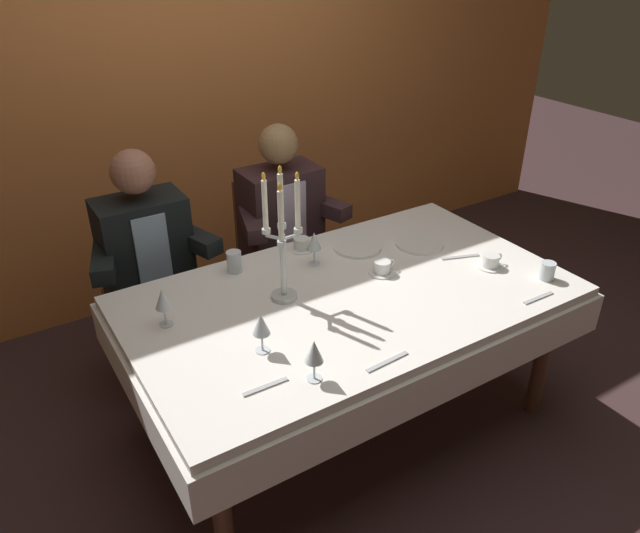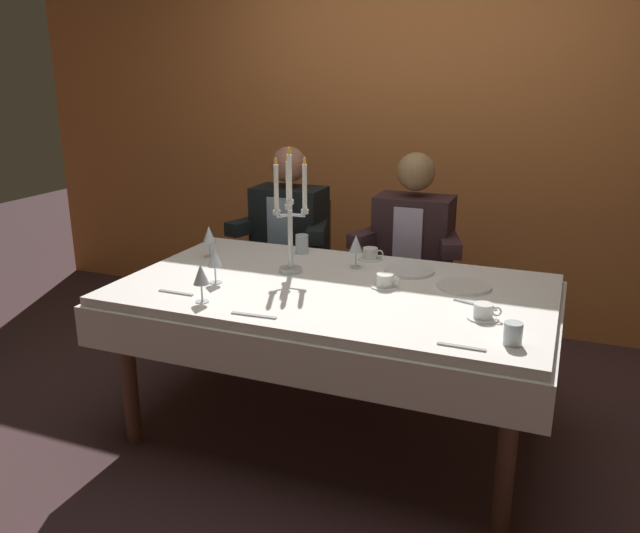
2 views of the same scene
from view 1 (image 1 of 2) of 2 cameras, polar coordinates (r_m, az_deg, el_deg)
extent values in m
plane|color=#412B2D|center=(3.07, 2.51, -14.24)|extent=(12.00, 12.00, 0.00)
cube|color=#D47A3C|center=(3.78, -12.01, 17.07)|extent=(6.00, 0.12, 2.70)
cube|color=white|center=(2.63, 2.85, -2.81)|extent=(1.90, 1.10, 0.04)
cube|color=white|center=(2.69, 2.79, -4.79)|extent=(1.94, 1.14, 0.18)
cylinder|color=brown|center=(2.29, -9.28, -21.68)|extent=(0.07, 0.07, 0.70)
cylinder|color=brown|center=(3.09, 20.30, -7.68)|extent=(0.07, 0.07, 0.70)
cylinder|color=brown|center=(2.89, -16.32, -9.73)|extent=(0.07, 0.07, 0.70)
cylinder|color=brown|center=(3.56, 9.78, -0.89)|extent=(0.07, 0.07, 0.70)
cylinder|color=silver|center=(2.57, -3.40, -2.78)|extent=(0.11, 0.11, 0.02)
cylinder|color=silver|center=(2.50, -3.50, 0.13)|extent=(0.02, 0.02, 0.28)
cylinder|color=silver|center=(2.42, -3.63, 3.86)|extent=(0.04, 0.04, 0.02)
cylinder|color=white|center=(2.37, -3.72, 6.35)|extent=(0.02, 0.02, 0.21)
ellipsoid|color=yellow|center=(2.32, -3.82, 9.09)|extent=(0.02, 0.02, 0.03)
cylinder|color=silver|center=(2.46, -2.82, 2.80)|extent=(0.08, 0.01, 0.01)
cylinder|color=silver|center=(2.47, -2.08, 3.42)|extent=(0.04, 0.04, 0.02)
cylinder|color=white|center=(2.42, -2.13, 5.85)|extent=(0.02, 0.02, 0.21)
ellipsoid|color=yellow|center=(2.37, -2.18, 8.53)|extent=(0.02, 0.02, 0.03)
cylinder|color=silver|center=(2.46, -4.34, 2.77)|extent=(0.05, 0.07, 0.01)
cylinder|color=silver|center=(2.47, -5.10, 3.36)|extent=(0.04, 0.04, 0.02)
cylinder|color=white|center=(2.42, -5.22, 5.79)|extent=(0.02, 0.02, 0.21)
ellipsoid|color=yellow|center=(2.38, -5.35, 8.46)|extent=(0.02, 0.02, 0.03)
cylinder|color=silver|center=(2.41, -3.60, 2.19)|extent=(0.05, 0.07, 0.01)
cylinder|color=silver|center=(2.37, -3.64, 2.20)|extent=(0.04, 0.04, 0.02)
cylinder|color=white|center=(2.32, -3.72, 4.71)|extent=(0.02, 0.02, 0.21)
ellipsoid|color=yellow|center=(2.27, -3.82, 7.49)|extent=(0.02, 0.02, 0.03)
cylinder|color=white|center=(2.97, 3.55, 1.86)|extent=(0.24, 0.24, 0.01)
cylinder|color=white|center=(3.04, 9.34, 2.17)|extent=(0.24, 0.24, 0.01)
cylinder|color=silver|center=(2.49, -14.28, -5.28)|extent=(0.06, 0.06, 0.00)
cylinder|color=silver|center=(2.46, -14.39, -4.52)|extent=(0.01, 0.01, 0.07)
cone|color=silver|center=(2.42, -14.62, -2.95)|extent=(0.07, 0.07, 0.08)
cylinder|color=#E0D172|center=(2.44, -14.55, -3.44)|extent=(0.04, 0.04, 0.03)
cylinder|color=silver|center=(2.15, -0.55, -10.52)|extent=(0.06, 0.06, 0.00)
cylinder|color=silver|center=(2.12, -0.55, -9.70)|extent=(0.01, 0.01, 0.07)
cone|color=silver|center=(2.07, -0.56, -7.98)|extent=(0.07, 0.07, 0.08)
cylinder|color=silver|center=(2.83, -0.53, 0.28)|extent=(0.06, 0.06, 0.00)
cylinder|color=silver|center=(2.81, -0.53, 0.98)|extent=(0.01, 0.01, 0.07)
cone|color=silver|center=(2.77, -0.54, 2.44)|extent=(0.07, 0.07, 0.08)
cylinder|color=#E0D172|center=(2.79, -0.54, 1.99)|extent=(0.04, 0.04, 0.03)
cylinder|color=silver|center=(2.28, -5.43, -7.87)|extent=(0.06, 0.06, 0.00)
cylinder|color=silver|center=(2.26, -5.48, -7.08)|extent=(0.01, 0.01, 0.07)
cone|color=silver|center=(2.21, -5.58, -5.41)|extent=(0.07, 0.07, 0.08)
cylinder|color=silver|center=(2.88, 20.66, -0.39)|extent=(0.07, 0.07, 0.08)
cylinder|color=silver|center=(2.77, -8.10, 0.45)|extent=(0.07, 0.07, 0.10)
cylinder|color=white|center=(2.91, 15.73, 0.02)|extent=(0.12, 0.12, 0.01)
cylinder|color=white|center=(2.90, 15.81, 0.55)|extent=(0.08, 0.08, 0.05)
torus|color=white|center=(2.93, 16.49, 0.84)|extent=(0.04, 0.01, 0.04)
cylinder|color=white|center=(2.96, -1.75, 1.68)|extent=(0.12, 0.12, 0.01)
cylinder|color=white|center=(2.95, -1.75, 2.20)|extent=(0.08, 0.08, 0.05)
torus|color=white|center=(2.97, -0.92, 2.48)|extent=(0.04, 0.01, 0.04)
cylinder|color=white|center=(2.77, 5.86, -0.56)|extent=(0.12, 0.12, 0.01)
cylinder|color=white|center=(2.75, 5.89, -0.01)|extent=(0.08, 0.08, 0.05)
torus|color=white|center=(2.78, 6.71, 0.31)|extent=(0.04, 0.01, 0.04)
cube|color=#B7B7BC|center=(2.73, 19.90, -2.81)|extent=(0.17, 0.02, 0.01)
cube|color=#B7B7BC|center=(2.23, 6.37, -8.92)|extent=(0.19, 0.03, 0.01)
cube|color=#B7B7BC|center=(2.96, 13.10, 0.89)|extent=(0.19, 0.08, 0.01)
cube|color=#B7B7BC|center=(2.12, -5.15, -11.23)|extent=(0.17, 0.02, 0.01)
cylinder|color=brown|center=(3.19, -16.95, -8.85)|extent=(0.04, 0.04, 0.42)
cylinder|color=brown|center=(3.27, -10.93, -6.98)|extent=(0.04, 0.04, 0.42)
cylinder|color=brown|center=(3.48, -18.70, -5.63)|extent=(0.04, 0.04, 0.42)
cylinder|color=brown|center=(3.55, -13.15, -3.99)|extent=(0.04, 0.04, 0.42)
cube|color=brown|center=(3.24, -15.46, -2.98)|extent=(0.42, 0.42, 0.04)
cube|color=brown|center=(3.29, -17.05, 2.08)|extent=(0.38, 0.04, 0.44)
cube|color=black|center=(3.10, -16.16, 1.55)|extent=(0.42, 0.26, 0.54)
cube|color=#88A0B9|center=(2.97, -15.44, 1.04)|extent=(0.16, 0.01, 0.40)
sphere|color=#A0644E|center=(2.94, -17.25, 8.53)|extent=(0.21, 0.21, 0.21)
cube|color=black|center=(2.96, -19.69, 0.38)|extent=(0.19, 0.34, 0.08)
cube|color=black|center=(3.05, -11.79, 2.53)|extent=(0.19, 0.34, 0.08)
cylinder|color=brown|center=(3.40, -4.64, -4.93)|extent=(0.04, 0.04, 0.42)
cylinder|color=brown|center=(3.54, 0.51, -3.20)|extent=(0.04, 0.04, 0.42)
cylinder|color=brown|center=(3.67, -7.29, -2.22)|extent=(0.04, 0.04, 0.42)
cylinder|color=brown|center=(3.81, -2.41, -0.72)|extent=(0.04, 0.04, 0.42)
cube|color=brown|center=(3.48, -3.57, 0.50)|extent=(0.42, 0.42, 0.04)
cube|color=brown|center=(3.53, -5.19, 5.18)|extent=(0.38, 0.04, 0.44)
cube|color=#321E22|center=(3.35, -3.72, 4.85)|extent=(0.42, 0.26, 0.54)
cube|color=#BEACCB|center=(3.23, -2.58, 4.49)|extent=(0.16, 0.01, 0.40)
sphere|color=#997149|center=(3.20, -3.96, 11.45)|extent=(0.21, 0.21, 0.21)
cube|color=#321E22|center=(3.16, -6.36, 3.97)|extent=(0.19, 0.34, 0.08)
cube|color=#321E22|center=(3.36, 0.39, 5.71)|extent=(0.19, 0.34, 0.08)
camera|label=2|loc=(2.41, 72.54, -2.85)|focal=35.97mm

